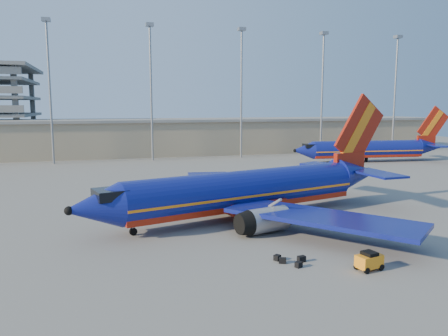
% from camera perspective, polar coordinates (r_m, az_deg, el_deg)
% --- Properties ---
extents(ground, '(220.00, 220.00, 0.00)m').
position_cam_1_polar(ground, '(51.81, 2.05, -4.95)').
color(ground, slate).
rests_on(ground, ground).
extents(terminal_building, '(122.00, 16.00, 8.50)m').
position_cam_1_polar(terminal_building, '(109.30, -2.20, 4.27)').
color(terminal_building, gray).
rests_on(terminal_building, ground).
extents(light_mast_row, '(101.60, 1.60, 28.65)m').
position_cam_1_polar(light_mast_row, '(96.41, -3.49, 11.61)').
color(light_mast_row, gray).
rests_on(light_mast_row, ground).
extents(aircraft_main, '(38.09, 36.14, 13.19)m').
position_cam_1_polar(aircraft_main, '(46.31, 3.67, -2.98)').
color(aircraft_main, navy).
rests_on(aircraft_main, ground).
extents(aircraft_second, '(34.51, 13.39, 11.69)m').
position_cam_1_polar(aircraft_second, '(96.60, 18.61, 2.36)').
color(aircraft_second, navy).
rests_on(aircraft_second, ground).
extents(baggage_tug, '(2.10, 1.53, 1.36)m').
position_cam_1_polar(baggage_tug, '(33.73, 18.43, -11.39)').
color(baggage_tug, orange).
rests_on(baggage_tug, ground).
extents(luggage_pile, '(2.28, 2.35, 0.46)m').
position_cam_1_polar(luggage_pile, '(33.92, 8.68, -11.82)').
color(luggage_pile, black).
rests_on(luggage_pile, ground).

